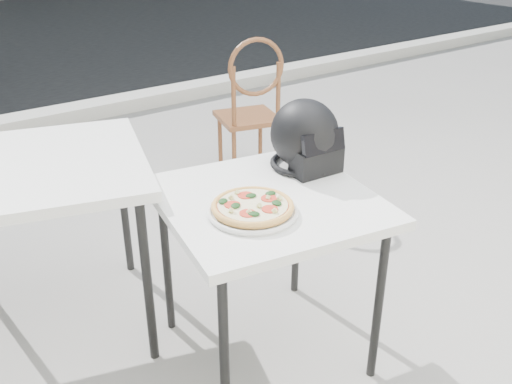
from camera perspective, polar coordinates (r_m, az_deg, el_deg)
ground at (r=2.96m, az=6.42°, el=-7.64°), size 80.00×80.00×0.00m
curb at (r=5.32m, az=-15.70°, el=8.04°), size 30.00×0.25×0.12m
cafe_table_main at (r=2.10m, az=1.11°, el=-2.05°), size 0.87×0.87×0.71m
plate at (r=1.95m, az=-0.33°, el=-1.97°), size 0.37×0.37×0.02m
pizza at (r=1.94m, az=-0.34°, el=-1.41°), size 0.33×0.33×0.04m
helmet at (r=2.28m, az=4.99°, el=5.39°), size 0.29×0.30×0.28m
cafe_chair_main at (r=3.69m, az=-0.48°, el=8.92°), size 0.45×0.45×0.97m
cafe_table_side at (r=2.37m, az=-20.94°, el=1.22°), size 1.02×1.02×0.78m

